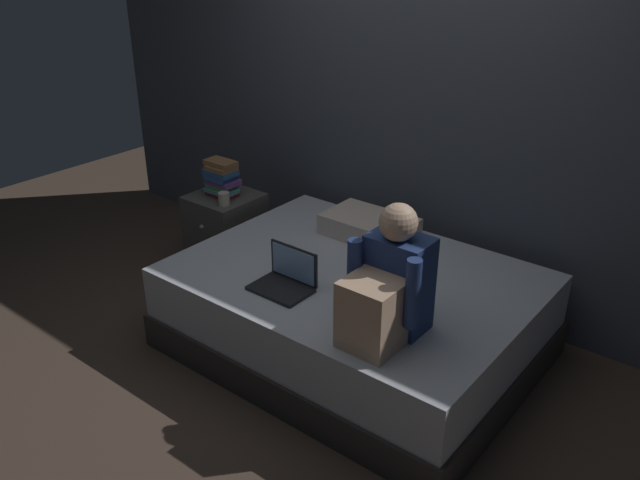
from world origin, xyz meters
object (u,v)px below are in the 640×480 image
nightstand (226,233)px  mug (224,199)px  laptop (286,279)px  bed (354,312)px  person_sitting (388,288)px  book_stack (221,179)px  pillow (369,226)px

nightstand → mug: mug is taller
nightstand → laptop: (1.11, -0.61, 0.28)m
bed → mug: size_ratio=22.22×
nightstand → laptop: laptop is taller
person_sitting → book_stack: person_sitting is taller
bed → person_sitting: size_ratio=3.05×
person_sitting → laptop: size_ratio=2.05×
book_stack → mug: (0.13, -0.11, -0.08)m
book_stack → mug: 0.19m
laptop → pillow: laptop is taller
bed → mug: mug is taller
nightstand → pillow: pillow is taller
pillow → mug: size_ratio=6.22×
bed → person_sitting: bearing=-40.6°
laptop → bed: bearing=62.7°
pillow → book_stack: size_ratio=2.19×
bed → person_sitting: 0.81m
pillow → bed: bearing=-64.3°
bed → pillow: bearing=115.7°
bed → mug: (-1.17, 0.11, 0.38)m
pillow → mug: (-0.95, -0.34, 0.05)m
person_sitting → laptop: person_sitting is taller
person_sitting → bed: bearing=139.4°
bed → book_stack: (-1.30, 0.22, 0.46)m
nightstand → person_sitting: 1.94m
person_sitting → book_stack: (-1.77, 0.63, -0.05)m
pillow → nightstand: bearing=-168.7°
nightstand → book_stack: 0.42m
bed → book_stack: book_stack is taller
book_stack → mug: book_stack is taller
person_sitting → mug: (-1.64, 0.52, -0.13)m
mug → person_sitting: bearing=-17.5°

